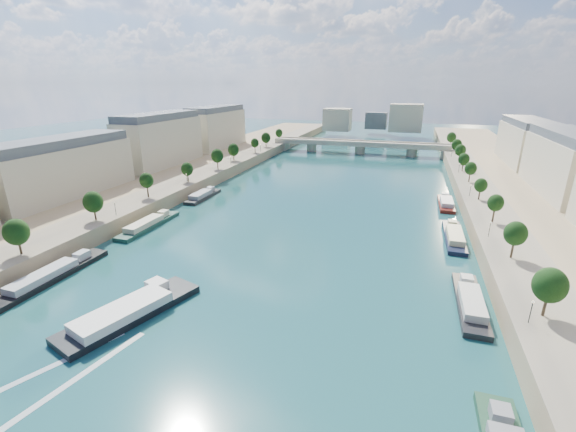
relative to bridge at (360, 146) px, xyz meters
The scene contains 16 objects.
ground 130.86m from the bridge, 90.00° to the right, with size 700.00×700.00×0.00m, color #0B3133.
quay_left 149.30m from the bridge, 118.84° to the right, with size 44.00×520.00×5.00m, color #9E8460.
quay_right 149.30m from the bridge, 61.16° to the right, with size 44.00×520.00×5.00m, color #9E8460.
pave_left 142.65m from the bridge, 113.55° to the right, with size 14.00×520.00×0.10m, color gray.
pave_right 142.65m from the bridge, 66.45° to the right, with size 14.00×520.00×0.10m, color gray.
trees_left 140.12m from the bridge, 113.13° to the right, with size 4.80×268.80×8.26m.
trees_right 132.81m from the bridge, 65.51° to the right, with size 4.80×268.80×8.26m.
lamps_left 150.26m from the bridge, 110.45° to the right, with size 0.36×200.36×4.28m.
lamps_right 136.31m from the bridge, 67.34° to the right, with size 0.36×200.36×4.28m.
buildings_left 146.49m from the bridge, 125.59° to the right, with size 16.00×226.00×23.20m.
skyline 89.33m from the bridge, 87.94° to the left, with size 79.00×42.00×22.00m.
bridge is the anchor object (origin of this frame).
tour_barge 199.05m from the bridge, 95.20° to the right, with size 16.15×29.01×3.79m.
wake 215.60m from the bridge, 94.80° to the right, with size 15.45×25.76×0.04m.
moored_barges_left 196.65m from the bridge, 103.38° to the right, with size 5.00×157.65×3.60m.
moored_barges_right 181.34m from the bridge, 75.46° to the right, with size 5.00×165.37×3.60m.
Camera 1 is at (30.72, -19.59, 43.08)m, focal length 24.00 mm.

